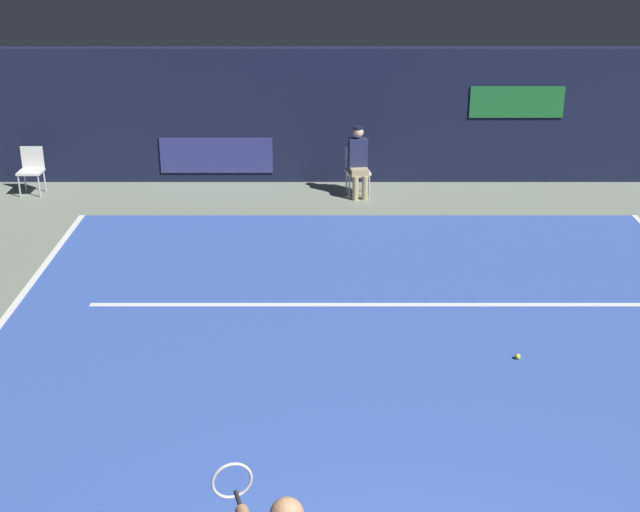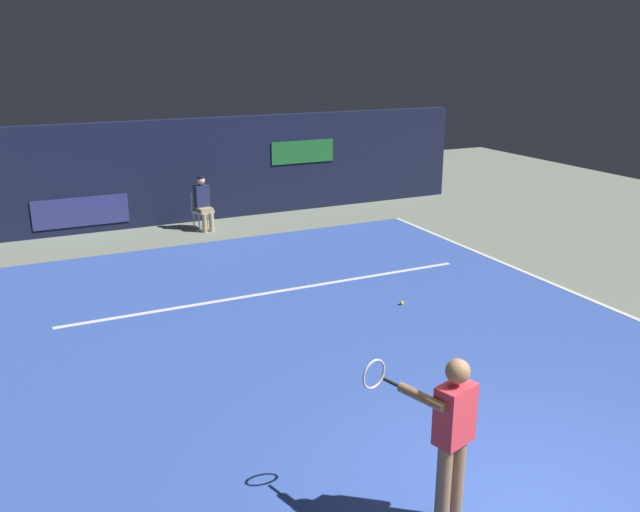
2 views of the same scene
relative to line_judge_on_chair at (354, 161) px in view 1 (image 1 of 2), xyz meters
The scene contains 7 objects.
ground_plane 6.88m from the line_judge_on_chair, 90.31° to the right, with size 30.38×30.38×0.00m, color gray.
court_surface 6.88m from the line_judge_on_chair, 90.31° to the right, with size 9.87×11.38×0.01m, color #3856B2.
line_service 4.90m from the line_judge_on_chair, 90.43° to the right, with size 7.70×0.10×0.01m, color white.
back_wall 1.18m from the line_judge_on_chair, 92.24° to the left, with size 15.45×0.33×2.60m.
line_judge_on_chair is the anchor object (origin of this frame).
courtside_chair_near 6.16m from the line_judge_on_chair, behind, with size 0.45×0.42×0.88m.
tennis_ball 6.64m from the line_judge_on_chair, 75.15° to the right, with size 0.07×0.07×0.07m, color #CCE033.
Camera 1 is at (-0.67, -4.27, 5.19)m, focal length 49.35 mm.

